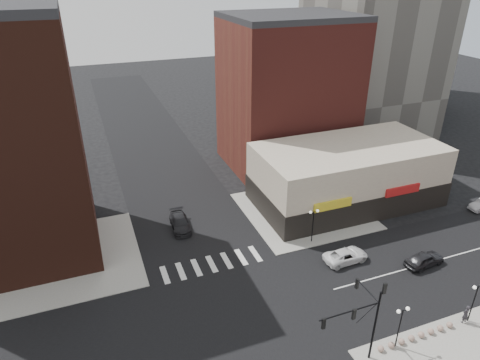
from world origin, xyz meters
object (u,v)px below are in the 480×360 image
street_lamp_se_a (401,318)px  street_lamp_se_b (476,293)px  pedestrian (466,314)px  white_suv (346,256)px  dark_sedan_north (180,223)px  dark_sedan_east (424,259)px  street_lamp_ne (313,218)px  traffic_signal (364,313)px

street_lamp_se_a → street_lamp_se_b: 8.00m
street_lamp_se_b → pedestrian: size_ratio=2.18×
white_suv → dark_sedan_north: 19.88m
street_lamp_se_b → dark_sedan_east: (2.08, 7.92, -2.51)m
street_lamp_ne → dark_sedan_north: 16.11m
dark_sedan_north → pedestrian: size_ratio=2.72×
street_lamp_se_a → white_suv: 12.13m
dark_sedan_east → pedestrian: 8.34m
street_lamp_se_a → dark_sedan_east: 13.06m
dark_sedan_east → pedestrian: pedestrian is taller
dark_sedan_north → street_lamp_ne: bearing=-28.3°
street_lamp_se_b → dark_sedan_north: bearing=130.2°
traffic_signal → street_lamp_se_a: bearing=-2.6°
dark_sedan_east → white_suv: bearing=58.1°
street_lamp_se_a → dark_sedan_east: street_lamp_se_a is taller
traffic_signal → street_lamp_ne: (4.76, 15.83, -1.67)m
street_lamp_se_a → street_lamp_ne: 16.03m
street_lamp_se_b → pedestrian: bearing=180.0°
street_lamp_se_a → dark_sedan_east: bearing=38.2°
dark_sedan_east → traffic_signal: bearing=113.4°
street_lamp_se_b → white_suv: 12.98m
white_suv → dark_sedan_north: (-15.21, 12.80, 0.06)m
pedestrian → street_lamp_ne: bearing=-69.9°
dark_sedan_east → street_lamp_ne: bearing=42.4°
traffic_signal → dark_sedan_north: (-8.79, 24.17, -4.21)m
street_lamp_se_b → street_lamp_ne: (-7.00, 16.00, 0.00)m
street_lamp_se_a → white_suv: size_ratio=0.84×
street_lamp_se_a → street_lamp_se_b: size_ratio=1.00×
pedestrian → street_lamp_se_b: bearing=178.0°
traffic_signal → pedestrian: 11.91m
traffic_signal → dark_sedan_east: bearing=29.3°
traffic_signal → pedestrian: (11.26, -0.17, -3.89)m
dark_sedan_north → dark_sedan_east: bearing=-32.6°
traffic_signal → dark_sedan_east: (13.84, 7.75, -4.18)m
white_suv → pedestrian: (4.83, -11.54, 0.38)m
street_lamp_ne → pedestrian: street_lamp_ne is taller
white_suv → street_lamp_se_b: bearing=-157.1°
white_suv → dark_sedan_north: dark_sedan_north is taller
traffic_signal → street_lamp_ne: size_ratio=1.87×
dark_sedan_east → dark_sedan_north: (-22.63, 16.42, -0.03)m
traffic_signal → street_lamp_ne: traffic_signal is taller
white_suv → dark_sedan_north: bearing=48.0°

